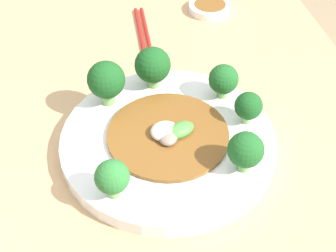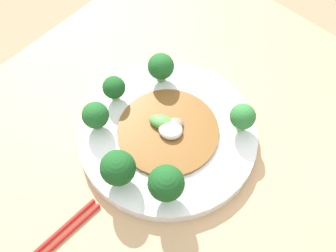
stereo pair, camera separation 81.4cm
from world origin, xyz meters
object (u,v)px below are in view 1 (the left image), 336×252
object	(u,v)px
broccoli_northeast	(106,80)
broccoli_southeast	(223,80)
broccoli_east	(153,65)
stirfry_center	(169,134)
plate	(168,142)
broccoli_south	(248,106)
broccoli_southwest	(246,150)
sauce_dish	(210,7)
broccoli_northwest	(112,178)
chopsticks	(145,39)

from	to	relation	value
broccoli_northeast	broccoli_southeast	world-z (taller)	broccoli_northeast
broccoli_east	stirfry_center	world-z (taller)	broccoli_east
broccoli_southeast	broccoli_east	xyz separation A→B (m)	(0.05, 0.10, 0.01)
plate	broccoli_south	distance (m)	0.12
broccoli_southeast	broccoli_southwest	bearing A→B (deg)	175.39
broccoli_southwest	plate	bearing A→B (deg)	48.26
broccoli_southeast	broccoli_south	xyz separation A→B (m)	(-0.06, -0.02, -0.00)
broccoli_southeast	sauce_dish	xyz separation A→B (m)	(0.29, -0.06, -0.05)
plate	broccoli_northwest	distance (m)	0.13
broccoli_northeast	broccoli_east	bearing A→B (deg)	-68.65
broccoli_northwest	broccoli_south	bearing A→B (deg)	-64.26
chopsticks	broccoli_northwest	bearing A→B (deg)	165.66
broccoli_south	stirfry_center	distance (m)	0.12
broccoli_southeast	broccoli_northwest	xyz separation A→B (m)	(-0.16, 0.18, 0.00)
sauce_dish	broccoli_southeast	bearing A→B (deg)	169.14
broccoli_northwest	broccoli_southwest	distance (m)	0.17
plate	chopsticks	world-z (taller)	plate
broccoli_south	broccoli_southwest	bearing A→B (deg)	159.74
broccoli_south	sauce_dish	distance (m)	0.35
plate	broccoli_south	xyz separation A→B (m)	(0.01, -0.12, 0.04)
broccoli_south	broccoli_southwest	world-z (taller)	broccoli_southwest
broccoli_east	chopsticks	world-z (taller)	broccoli_east
broccoli_northeast	broccoli_southwest	world-z (taller)	broccoli_northeast
broccoli_southwest	chopsticks	xyz separation A→B (m)	(0.35, 0.08, -0.05)
broccoli_south	broccoli_southwest	size ratio (longest dim) A/B	0.85
plate	broccoli_northeast	world-z (taller)	broccoli_northeast
broccoli_south	sauce_dish	size ratio (longest dim) A/B	0.60
broccoli_south	chopsticks	bearing A→B (deg)	22.45
broccoli_southeast	stirfry_center	xyz separation A→B (m)	(-0.07, 0.10, -0.03)
broccoli_east	chopsticks	distance (m)	0.17
broccoli_south	stirfry_center	bearing A→B (deg)	94.73
plate	stirfry_center	size ratio (longest dim) A/B	1.77
broccoli_east	chopsticks	bearing A→B (deg)	-3.54
broccoli_south	sauce_dish	world-z (taller)	broccoli_south
broccoli_southeast	chopsticks	world-z (taller)	broccoli_southeast
chopsticks	broccoli_east	bearing A→B (deg)	176.46
broccoli_east	broccoli_southeast	bearing A→B (deg)	-114.69
broccoli_northeast	sauce_dish	size ratio (longest dim) A/B	0.85
broccoli_southwest	sauce_dish	world-z (taller)	broccoli_southwest
broccoli_northeast	chopsticks	distance (m)	0.21
broccoli_southwest	sauce_dish	bearing A→B (deg)	-8.76
chopsticks	sauce_dish	world-z (taller)	sauce_dish
plate	sauce_dish	bearing A→B (deg)	-23.16
broccoli_northwest	chopsticks	size ratio (longest dim) A/B	0.26
broccoli_south	sauce_dish	bearing A→B (deg)	-5.79
broccoli_northeast	stirfry_center	world-z (taller)	broccoli_northeast
broccoli_northwest	broccoli_east	size ratio (longest dim) A/B	0.84
broccoli_south	broccoli_northwest	bearing A→B (deg)	115.74
broccoli_southeast	broccoli_east	world-z (taller)	broccoli_east
broccoli_southeast	broccoli_south	bearing A→B (deg)	-162.34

